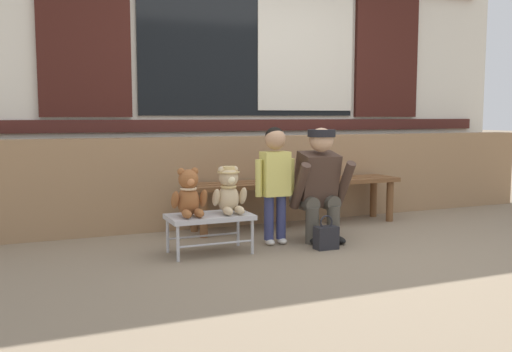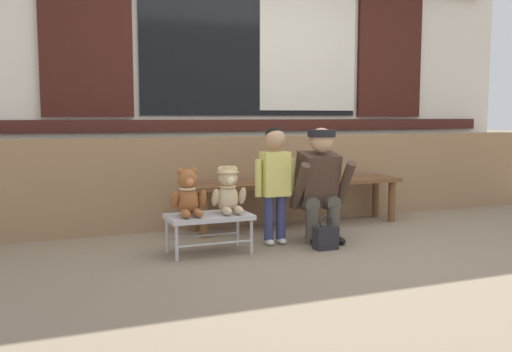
{
  "view_description": "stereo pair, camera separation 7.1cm",
  "coord_description": "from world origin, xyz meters",
  "px_view_note": "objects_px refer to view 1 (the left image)",
  "views": [
    {
      "loc": [
        -2.29,
        -3.64,
        1.05
      ],
      "look_at": [
        -0.47,
        0.62,
        0.55
      ],
      "focal_mm": 39.37,
      "sensor_mm": 36.0,
      "label": 1
    },
    {
      "loc": [
        -2.22,
        -3.67,
        1.05
      ],
      "look_at": [
        -0.47,
        0.62,
        0.55
      ],
      "focal_mm": 39.37,
      "sensor_mm": 36.0,
      "label": 2
    }
  ],
  "objects_px": {
    "teddy_bear_with_hat": "(229,191)",
    "adult_crouching": "(319,184)",
    "handbag_on_ground": "(326,237)",
    "child_standing": "(275,172)",
    "wooden_bench_long": "(297,187)",
    "small_display_bench": "(210,219)",
    "teddy_bear_plain": "(189,194)"
  },
  "relations": [
    {
      "from": "child_standing",
      "to": "handbag_on_ground",
      "type": "xyz_separation_m",
      "value": [
        0.3,
        -0.32,
        -0.5
      ]
    },
    {
      "from": "small_display_bench",
      "to": "handbag_on_ground",
      "type": "xyz_separation_m",
      "value": [
        0.89,
        -0.23,
        -0.17
      ]
    },
    {
      "from": "handbag_on_ground",
      "to": "wooden_bench_long",
      "type": "bearing_deg",
      "value": 77.18
    },
    {
      "from": "teddy_bear_with_hat",
      "to": "adult_crouching",
      "type": "relative_size",
      "value": 0.38
    },
    {
      "from": "adult_crouching",
      "to": "teddy_bear_with_hat",
      "type": "bearing_deg",
      "value": -175.29
    },
    {
      "from": "teddy_bear_with_hat",
      "to": "adult_crouching",
      "type": "height_order",
      "value": "adult_crouching"
    },
    {
      "from": "teddy_bear_plain",
      "to": "child_standing",
      "type": "distance_m",
      "value": 0.77
    },
    {
      "from": "teddy_bear_with_hat",
      "to": "child_standing",
      "type": "height_order",
      "value": "child_standing"
    },
    {
      "from": "teddy_bear_with_hat",
      "to": "adult_crouching",
      "type": "distance_m",
      "value": 0.83
    },
    {
      "from": "teddy_bear_plain",
      "to": "adult_crouching",
      "type": "distance_m",
      "value": 1.15
    },
    {
      "from": "child_standing",
      "to": "wooden_bench_long",
      "type": "bearing_deg",
      "value": 49.78
    },
    {
      "from": "teddy_bear_plain",
      "to": "adult_crouching",
      "type": "bearing_deg",
      "value": 3.44
    },
    {
      "from": "handbag_on_ground",
      "to": "child_standing",
      "type": "bearing_deg",
      "value": 132.72
    },
    {
      "from": "child_standing",
      "to": "adult_crouching",
      "type": "distance_m",
      "value": 0.41
    },
    {
      "from": "small_display_bench",
      "to": "handbag_on_ground",
      "type": "bearing_deg",
      "value": -14.45
    },
    {
      "from": "small_display_bench",
      "to": "handbag_on_ground",
      "type": "relative_size",
      "value": 2.35
    },
    {
      "from": "adult_crouching",
      "to": "handbag_on_ground",
      "type": "xyz_separation_m",
      "value": [
        -0.1,
        -0.3,
        -0.38
      ]
    },
    {
      "from": "child_standing",
      "to": "handbag_on_ground",
      "type": "distance_m",
      "value": 0.66
    },
    {
      "from": "small_display_bench",
      "to": "adult_crouching",
      "type": "distance_m",
      "value": 1.02
    },
    {
      "from": "wooden_bench_long",
      "to": "teddy_bear_with_hat",
      "type": "distance_m",
      "value": 1.17
    },
    {
      "from": "teddy_bear_plain",
      "to": "wooden_bench_long",
      "type": "bearing_deg",
      "value": 28.71
    },
    {
      "from": "wooden_bench_long",
      "to": "child_standing",
      "type": "xyz_separation_m",
      "value": [
        -0.51,
        -0.6,
        0.22
      ]
    },
    {
      "from": "handbag_on_ground",
      "to": "adult_crouching",
      "type": "bearing_deg",
      "value": 71.13
    },
    {
      "from": "small_display_bench",
      "to": "handbag_on_ground",
      "type": "distance_m",
      "value": 0.93
    },
    {
      "from": "wooden_bench_long",
      "to": "handbag_on_ground",
      "type": "xyz_separation_m",
      "value": [
        -0.21,
        -0.92,
        -0.28
      ]
    },
    {
      "from": "small_display_bench",
      "to": "child_standing",
      "type": "distance_m",
      "value": 0.68
    },
    {
      "from": "wooden_bench_long",
      "to": "small_display_bench",
      "type": "relative_size",
      "value": 3.28
    },
    {
      "from": "wooden_bench_long",
      "to": "small_display_bench",
      "type": "xyz_separation_m",
      "value": [
        -1.1,
        -0.69,
        -0.11
      ]
    },
    {
      "from": "teddy_bear_plain",
      "to": "teddy_bear_with_hat",
      "type": "distance_m",
      "value": 0.32
    },
    {
      "from": "teddy_bear_with_hat",
      "to": "handbag_on_ground",
      "type": "height_order",
      "value": "teddy_bear_with_hat"
    },
    {
      "from": "child_standing",
      "to": "adult_crouching",
      "type": "relative_size",
      "value": 1.01
    },
    {
      "from": "child_standing",
      "to": "adult_crouching",
      "type": "height_order",
      "value": "child_standing"
    }
  ]
}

